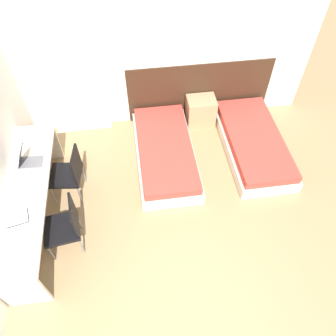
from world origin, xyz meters
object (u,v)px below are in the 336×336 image
object	(u,v)px
bed_near_door	(253,143)
chair_near_laptop	(69,172)
bed_near_window	(165,152)
nightstand	(201,111)
chair_near_notebook	(66,225)
laptop	(28,160)

from	to	relation	value
bed_near_door	chair_near_laptop	bearing A→B (deg)	-170.87
bed_near_window	nightstand	distance (m)	1.11
chair_near_notebook	nightstand	bearing A→B (deg)	36.65
chair_near_notebook	laptop	size ratio (longest dim) A/B	2.80
chair_near_laptop	chair_near_notebook	size ratio (longest dim) A/B	1.00
bed_near_door	chair_near_notebook	world-z (taller)	chair_near_notebook
nightstand	chair_near_laptop	size ratio (longest dim) A/B	0.60
bed_near_door	chair_near_notebook	distance (m)	3.32
bed_near_door	nightstand	bearing A→B (deg)	133.44
bed_near_window	nightstand	bearing A→B (deg)	46.56
bed_near_window	chair_near_notebook	xyz separation A→B (m)	(-1.48, -1.36, 0.32)
nightstand	chair_near_laptop	bearing A→B (deg)	-150.16
nightstand	laptop	xyz separation A→B (m)	(-2.73, -1.27, 0.56)
bed_near_window	bed_near_door	distance (m)	1.52
bed_near_door	chair_near_laptop	distance (m)	3.06
chair_near_laptop	laptop	distance (m)	0.59
laptop	bed_near_door	bearing A→B (deg)	9.10
bed_near_door	laptop	world-z (taller)	laptop
chair_near_laptop	chair_near_notebook	bearing A→B (deg)	-82.91
bed_near_window	bed_near_door	world-z (taller)	same
bed_near_window	chair_near_laptop	size ratio (longest dim) A/B	2.25
chair_near_notebook	laptop	distance (m)	1.07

